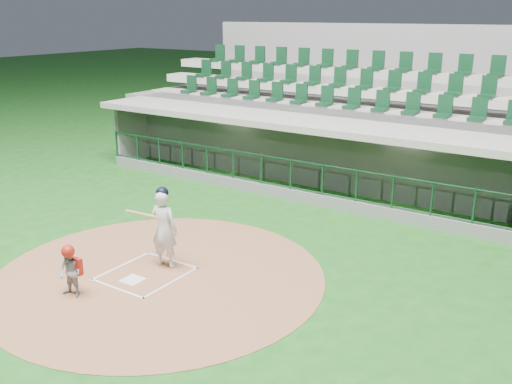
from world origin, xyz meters
TOP-DOWN VIEW (x-y plane):
  - ground at (0.00, 0.00)m, footprint 120.00×120.00m
  - dirt_circle at (0.30, -0.20)m, footprint 7.20×7.20m
  - home_plate at (0.00, -0.70)m, footprint 0.43×0.43m
  - batter_box_chalk at (0.00, -0.30)m, footprint 1.55×1.80m
  - dugout_structure at (0.02, 7.80)m, footprint 16.40×3.70m
  - seating_deck at (0.00, 10.91)m, footprint 17.00×6.72m
  - batter at (0.08, 0.25)m, footprint 0.89×0.90m
  - catcher at (-0.51, -1.86)m, footprint 0.54×0.44m

SIDE VIEW (x-z plane):
  - ground at x=0.00m, z-range 0.00..0.00m
  - dirt_circle at x=0.30m, z-range 0.00..0.01m
  - batter_box_chalk at x=0.00m, z-range 0.01..0.02m
  - home_plate at x=0.00m, z-range 0.01..0.03m
  - catcher at x=-0.51m, z-range 0.01..1.12m
  - batter at x=0.08m, z-range 0.01..1.88m
  - dugout_structure at x=0.02m, z-range -0.54..2.46m
  - seating_deck at x=0.00m, z-range -1.15..4.00m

